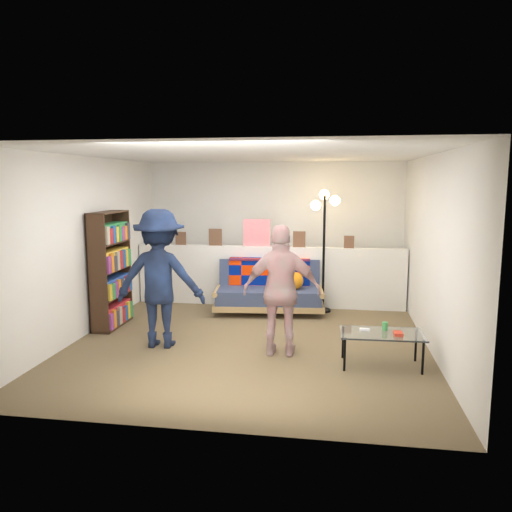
{
  "coord_description": "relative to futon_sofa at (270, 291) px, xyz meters",
  "views": [
    {
      "loc": [
        1.03,
        -6.3,
        2.08
      ],
      "look_at": [
        0.0,
        0.4,
        1.05
      ],
      "focal_mm": 35.0,
      "sensor_mm": 36.0,
      "label": 1
    }
  ],
  "objects": [
    {
      "name": "ground",
      "position": [
        -0.07,
        -1.39,
        -0.34
      ],
      "size": [
        5.0,
        5.0,
        0.0
      ],
      "primitive_type": "plane",
      "color": "brown",
      "rests_on": "ground"
    },
    {
      "name": "room_shell",
      "position": [
        -0.07,
        -0.92,
        1.33
      ],
      "size": [
        4.6,
        5.05,
        2.45
      ],
      "color": "silver",
      "rests_on": "ground"
    },
    {
      "name": "half_wall_ledge",
      "position": [
        -0.07,
        0.41,
        0.16
      ],
      "size": [
        4.45,
        0.15,
        1.0
      ],
      "primitive_type": "cube",
      "color": "silver",
      "rests_on": "ground"
    },
    {
      "name": "ledge_decor",
      "position": [
        -0.3,
        0.39,
        0.83
      ],
      "size": [
        2.97,
        0.02,
        0.45
      ],
      "color": "brown",
      "rests_on": "half_wall_ledge"
    },
    {
      "name": "futon_sofa",
      "position": [
        0.0,
        0.0,
        0.0
      ],
      "size": [
        1.78,
        0.98,
        0.73
      ],
      "color": "#A4814F",
      "rests_on": "ground"
    },
    {
      "name": "bookshelf",
      "position": [
        -2.15,
        -1.11,
        0.43
      ],
      "size": [
        0.27,
        0.82,
        1.65
      ],
      "color": "black",
      "rests_on": "ground"
    },
    {
      "name": "coffee_table",
      "position": [
        1.54,
        -2.14,
        0.02
      ],
      "size": [
        0.94,
        0.53,
        0.48
      ],
      "color": "black",
      "rests_on": "ground"
    },
    {
      "name": "floor_lamp",
      "position": [
        0.83,
        0.19,
        1.03
      ],
      "size": [
        0.45,
        0.37,
        1.93
      ],
      "color": "black",
      "rests_on": "ground"
    },
    {
      "name": "person_left",
      "position": [
        -1.16,
        -1.84,
        0.52
      ],
      "size": [
        1.15,
        0.71,
        1.73
      ],
      "primitive_type": "imported",
      "rotation": [
        0.0,
        0.0,
        3.2
      ],
      "color": "black",
      "rests_on": "ground"
    },
    {
      "name": "person_right",
      "position": [
        0.38,
        -1.94,
        0.44
      ],
      "size": [
        0.93,
        0.41,
        1.57
      ],
      "primitive_type": "imported",
      "rotation": [
        0.0,
        0.0,
        3.18
      ],
      "color": "pink",
      "rests_on": "ground"
    }
  ]
}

